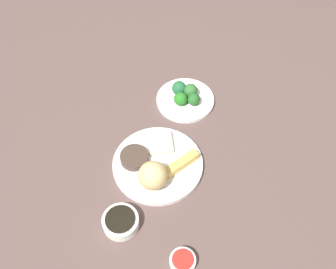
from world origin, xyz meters
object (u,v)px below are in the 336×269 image
(main_plate, at_px, (158,164))
(sauce_ramekin_sweet_and_sour, at_px, (183,261))
(soy_sauce_bowl, at_px, (121,222))
(broccoli_plate, at_px, (185,100))

(main_plate, distance_m, sauce_ramekin_sweet_and_sour, 0.29)
(soy_sauce_bowl, bearing_deg, main_plate, 34.36)
(soy_sauce_bowl, bearing_deg, broccoli_plate, 38.93)
(sauce_ramekin_sweet_and_sour, bearing_deg, soy_sauce_bowl, 118.83)
(sauce_ramekin_sweet_and_sour, bearing_deg, broccoli_plate, 59.10)
(broccoli_plate, relative_size, sauce_ramekin_sweet_and_sour, 2.92)
(soy_sauce_bowl, xyz_separation_m, sauce_ramekin_sweet_and_sour, (0.09, -0.17, -0.00))
(broccoli_plate, bearing_deg, sauce_ramekin_sweet_and_sour, -120.90)
(main_plate, height_order, soy_sauce_bowl, soy_sauce_bowl)
(broccoli_plate, xyz_separation_m, sauce_ramekin_sweet_and_sour, (-0.28, -0.47, 0.00))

